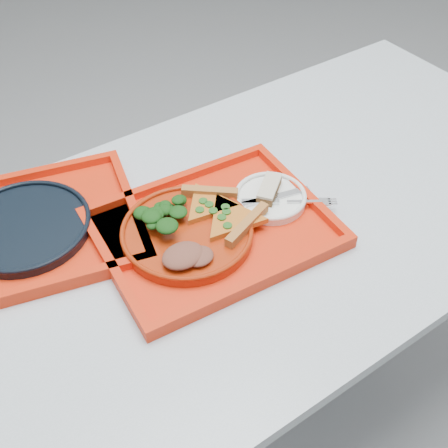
{
  "coord_description": "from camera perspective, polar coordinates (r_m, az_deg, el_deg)",
  "views": [
    {
      "loc": [
        -0.54,
        -0.67,
        1.56
      ],
      "look_at": [
        -0.09,
        -0.02,
        0.78
      ],
      "focal_mm": 45.0,
      "sensor_mm": 36.0,
      "label": 1
    }
  ],
  "objects": [
    {
      "name": "ground",
      "position": [
        1.78,
        2.2,
        -16.7
      ],
      "size": [
        10.0,
        10.0,
        0.0
      ],
      "primitive_type": "plane",
      "color": "gray",
      "rests_on": "ground"
    },
    {
      "name": "table",
      "position": [
        1.23,
        3.04,
        -1.38
      ],
      "size": [
        1.6,
        0.8,
        0.75
      ],
      "color": "#9DA8B0",
      "rests_on": "ground"
    },
    {
      "name": "tray_main",
      "position": [
        1.13,
        -1.1,
        -0.71
      ],
      "size": [
        0.48,
        0.39,
        0.01
      ],
      "primitive_type": "cube",
      "rotation": [
        0.0,
        0.0,
        -0.08
      ],
      "color": "red",
      "rests_on": "table"
    },
    {
      "name": "tray_far",
      "position": [
        1.2,
        -19.39,
        -0.81
      ],
      "size": [
        0.52,
        0.45,
        0.01
      ],
      "primitive_type": "cube",
      "rotation": [
        0.0,
        0.0,
        -0.24
      ],
      "color": "red",
      "rests_on": "table"
    },
    {
      "name": "dinner_plate",
      "position": [
        1.11,
        -3.77,
        -1.0
      ],
      "size": [
        0.26,
        0.26,
        0.02
      ],
      "primitive_type": "cylinder",
      "color": "#98250A",
      "rests_on": "tray_main"
    },
    {
      "name": "side_plate",
      "position": [
        1.19,
        4.72,
        2.55
      ],
      "size": [
        0.15,
        0.15,
        0.01
      ],
      "primitive_type": "cylinder",
      "color": "white",
      "rests_on": "tray_main"
    },
    {
      "name": "navy_plate",
      "position": [
        1.19,
        -19.54,
        -0.34
      ],
      "size": [
        0.26,
        0.26,
        0.02
      ],
      "primitive_type": "cylinder",
      "color": "black",
      "rests_on": "tray_far"
    },
    {
      "name": "pizza_slice_a",
      "position": [
        1.11,
        0.79,
        0.71
      ],
      "size": [
        0.17,
        0.18,
        0.02
      ],
      "primitive_type": null,
      "rotation": [
        0.0,
        0.0,
        1.93
      ],
      "color": "orange",
      "rests_on": "dinner_plate"
    },
    {
      "name": "pizza_slice_b",
      "position": [
        1.14,
        -1.63,
        2.14
      ],
      "size": [
        0.17,
        0.18,
        0.02
      ],
      "primitive_type": null,
      "rotation": [
        0.0,
        0.0,
        4.02
      ],
      "color": "orange",
      "rests_on": "dinner_plate"
    },
    {
      "name": "salad_heap",
      "position": [
        1.11,
        -5.83,
        1.27
      ],
      "size": [
        0.1,
        0.09,
        0.05
      ],
      "primitive_type": "ellipsoid",
      "color": "black",
      "rests_on": "dinner_plate"
    },
    {
      "name": "meat_portion",
      "position": [
        1.04,
        -4.2,
        -3.22
      ],
      "size": [
        0.08,
        0.07,
        0.02
      ],
      "primitive_type": "ellipsoid",
      "color": "brown",
      "rests_on": "dinner_plate"
    },
    {
      "name": "dessert_bar",
      "position": [
        1.18,
        4.62,
        3.58
      ],
      "size": [
        0.09,
        0.08,
        0.02
      ],
      "rotation": [
        0.0,
        0.0,
        0.65
      ],
      "color": "#4D3419",
      "rests_on": "side_plate"
    },
    {
      "name": "knife",
      "position": [
        1.17,
        4.58,
        2.63
      ],
      "size": [
        0.18,
        0.06,
        0.01
      ],
      "primitive_type": "cube",
      "rotation": [
        0.0,
        0.0,
        -0.23
      ],
      "color": "silver",
      "rests_on": "side_plate"
    },
    {
      "name": "fork",
      "position": [
        1.17,
        6.34,
        2.29
      ],
      "size": [
        0.17,
        0.12,
        0.01
      ],
      "primitive_type": "cube",
      "rotation": [
        0.0,
        0.0,
        -0.59
      ],
      "color": "silver",
      "rests_on": "side_plate"
    }
  ]
}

